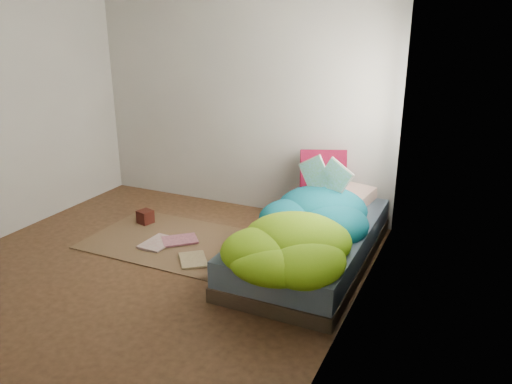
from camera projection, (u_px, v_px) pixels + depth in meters
ground at (151, 268)px, 4.37m from camera, size 3.50×3.50×0.00m
room_walls at (138, 80)px, 3.84m from camera, size 3.54×3.54×2.62m
bed at (311, 244)px, 4.45m from camera, size 1.00×2.00×0.34m
duvet at (304, 217)px, 4.15m from camera, size 0.96×1.84×0.34m
rug at (172, 241)px, 4.90m from camera, size 1.60×1.10×0.01m
pillow_floral at (347, 194)px, 5.04m from camera, size 0.58×0.44×0.11m
pillow_magenta at (323, 173)px, 5.12m from camera, size 0.49×0.31×0.47m
open_book at (325, 165)px, 4.52m from camera, size 0.45×0.19×0.27m
wooden_box at (145, 217)px, 5.29m from camera, size 0.17×0.17×0.14m
floor_book_a at (148, 241)px, 4.86m from camera, size 0.27×0.36×0.03m
floor_book_b at (178, 235)px, 4.97m from camera, size 0.41×0.41×0.03m
floor_book_c at (180, 262)px, 4.44m from camera, size 0.38×0.39×0.02m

